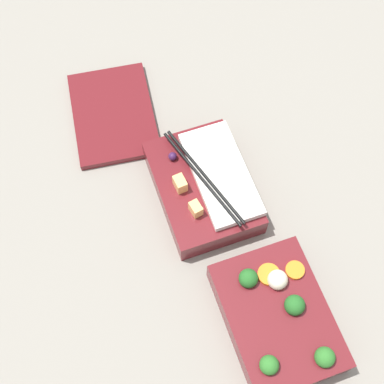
% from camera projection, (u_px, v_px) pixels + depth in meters
% --- Properties ---
extents(ground_plane, '(3.00, 3.00, 0.00)m').
position_uv_depth(ground_plane, '(238.00, 260.00, 0.83)').
color(ground_plane, gray).
extents(bento_tray_vegetable, '(0.20, 0.14, 0.07)m').
position_uv_depth(bento_tray_vegetable, '(277.00, 317.00, 0.77)').
color(bento_tray_vegetable, maroon).
rests_on(bento_tray_vegetable, ground_plane).
extents(bento_tray_rice, '(0.20, 0.14, 0.07)m').
position_uv_depth(bento_tray_rice, '(205.00, 186.00, 0.86)').
color(bento_tray_rice, maroon).
rests_on(bento_tray_rice, ground_plane).
extents(bento_lid, '(0.21, 0.16, 0.01)m').
position_uv_depth(bento_lid, '(113.00, 114.00, 0.94)').
color(bento_lid, maroon).
rests_on(bento_lid, ground_plane).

